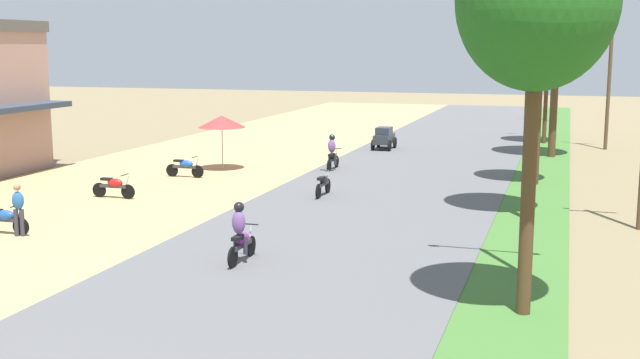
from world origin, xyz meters
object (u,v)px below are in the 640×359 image
object	(u,v)px
median_tree_third	(540,32)
motorbike_ahead_second	(323,183)
vendor_umbrella	(222,122)
median_tree_nearest	(537,1)
parked_motorbike_fourth	(185,166)
streetlamp_far	(558,61)
median_tree_fifth	(548,43)
motorbike_ahead_third	(333,153)
pedestrian_on_shoulder	(18,207)
streetlamp_mid	(555,71)
median_tree_fourth	(558,22)
utility_pole_near	(610,67)
motorbike_foreground_rider	(241,234)
streetlamp_near	(531,109)
parked_motorbike_third	(114,185)
parked_motorbike_second	(4,218)
car_hatchback_charcoal	(384,137)

from	to	relation	value
median_tree_third	motorbike_ahead_second	xyz separation A→B (m)	(-7.58, -5.24, -5.75)
vendor_umbrella	median_tree_nearest	bearing A→B (deg)	-48.79
parked_motorbike_fourth	streetlamp_far	bearing A→B (deg)	64.45
median_tree_fifth	motorbike_ahead_third	world-z (taller)	median_tree_fifth
pedestrian_on_shoulder	streetlamp_mid	world-z (taller)	streetlamp_mid
median_tree_fourth	median_tree_fifth	xyz separation A→B (m)	(-0.56, 5.93, -1.00)
utility_pole_near	motorbike_foreground_rider	xyz separation A→B (m)	(-10.23, -28.20, -3.73)
streetlamp_far	streetlamp_mid	bearing A→B (deg)	-90.00
streetlamp_near	motorbike_ahead_second	bearing A→B (deg)	132.86
parked_motorbike_fourth	pedestrian_on_shoulder	distance (m)	11.39
streetlamp_near	median_tree_fifth	bearing A→B (deg)	90.79
motorbike_ahead_second	motorbike_ahead_third	distance (m)	6.54
vendor_umbrella	utility_pole_near	bearing A→B (deg)	37.82
parked_motorbike_third	vendor_umbrella	xyz separation A→B (m)	(1.01, 7.71, 1.75)
median_tree_fourth	streetlamp_far	size ratio (longest dim) A/B	1.14
utility_pole_near	median_tree_nearest	bearing A→B (deg)	-95.39
parked_motorbike_fourth	median_tree_fifth	bearing A→B (deg)	50.11
streetlamp_mid	motorbike_foreground_rider	world-z (taller)	streetlamp_mid
median_tree_nearest	median_tree_fifth	xyz separation A→B (m)	(-0.54, 31.61, -0.72)
pedestrian_on_shoulder	motorbike_ahead_second	bearing A→B (deg)	52.37
parked_motorbike_third	vendor_umbrella	distance (m)	7.97
parked_motorbike_third	streetlamp_mid	world-z (taller)	streetlamp_mid
median_tree_third	median_tree_fifth	distance (m)	14.72
vendor_umbrella	streetlamp_far	size ratio (longest dim) A/B	0.32
pedestrian_on_shoulder	median_tree_third	world-z (taller)	median_tree_third
pedestrian_on_shoulder	parked_motorbike_fourth	bearing A→B (deg)	90.96
median_tree_third	median_tree_fourth	distance (m)	8.83
motorbike_ahead_third	pedestrian_on_shoulder	bearing A→B (deg)	-109.42
motorbike_ahead_second	parked_motorbike_fourth	bearing A→B (deg)	161.12
median_tree_fourth	motorbike_ahead_second	world-z (taller)	median_tree_fourth
vendor_umbrella	parked_motorbike_second	bearing A→B (deg)	-94.37
parked_motorbike_fourth	streetlamp_mid	world-z (taller)	streetlamp_mid
parked_motorbike_fourth	streetlamp_near	bearing A→B (deg)	-36.16
median_tree_nearest	median_tree_fifth	distance (m)	31.63
streetlamp_near	motorbike_ahead_third	distance (m)	17.99
parked_motorbike_second	pedestrian_on_shoulder	bearing A→B (deg)	-6.21
streetlamp_far	car_hatchback_charcoal	world-z (taller)	streetlamp_far
motorbike_ahead_second	motorbike_ahead_third	xyz separation A→B (m)	(-1.51, 6.35, 0.28)
streetlamp_near	motorbike_ahead_third	size ratio (longest dim) A/B	3.99
parked_motorbike_second	motorbike_ahead_third	world-z (taller)	motorbike_ahead_third
pedestrian_on_shoulder	streetlamp_near	size ratio (longest dim) A/B	0.23
parked_motorbike_third	motorbike_ahead_third	size ratio (longest dim) A/B	1.00
utility_pole_near	motorbike_ahead_third	size ratio (longest dim) A/B	4.88
parked_motorbike_third	median_tree_nearest	size ratio (longest dim) A/B	0.21
car_hatchback_charcoal	median_tree_third	bearing A→B (deg)	-46.99
vendor_umbrella	motorbike_foreground_rider	bearing A→B (deg)	-64.07
parked_motorbike_third	vendor_umbrella	size ratio (longest dim) A/B	0.71
utility_pole_near	parked_motorbike_third	bearing A→B (deg)	-130.93
utility_pole_near	streetlamp_far	bearing A→B (deg)	100.95
median_tree_nearest	streetlamp_mid	bearing A→B (deg)	90.26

